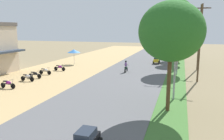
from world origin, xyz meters
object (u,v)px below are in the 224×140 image
parked_motorbike_seventh (60,67)px  median_tree_second (178,18)px  utility_pole_near (199,37)px  car_hatchback_yellow (156,60)px  median_tree_fourth (181,19)px  median_tree_third (180,25)px  utility_pole_far (200,42)px  vendor_umbrella (74,51)px  streetlamp_mid (179,39)px  motorbike_ahead_second (126,67)px  median_tree_nearest (171,32)px  parked_motorbike_fourth (27,77)px  parked_motorbike_sixth (45,71)px  parked_motorbike_third (8,84)px  streetlamp_near (176,52)px  parked_motorbike_fifth (35,74)px

parked_motorbike_seventh → median_tree_second: 18.36m
utility_pole_near → car_hatchback_yellow: (-6.40, 3.66, -4.18)m
parked_motorbike_seventh → median_tree_fourth: size_ratio=0.19×
median_tree_third → utility_pole_far: utility_pole_far is taller
car_hatchback_yellow → vendor_umbrella: bearing=-161.0°
streetlamp_mid → motorbike_ahead_second: 7.87m
median_tree_nearest → utility_pole_near: bearing=80.5°
parked_motorbike_fourth → utility_pole_near: 24.17m
parked_motorbike_sixth → vendor_umbrella: vendor_umbrella is taller
median_tree_second → median_tree_fourth: size_ratio=1.05×
parked_motorbike_seventh → parked_motorbike_third: bearing=-90.4°
parked_motorbike_sixth → parked_motorbike_third: bearing=-86.8°
utility_pole_near → parked_motorbike_fourth: bearing=-144.2°
motorbike_ahead_second → streetlamp_mid: bearing=4.8°
median_tree_third → utility_pole_far: size_ratio=0.98×
vendor_umbrella → motorbike_ahead_second: size_ratio=1.40×
vendor_umbrella → streetlamp_mid: size_ratio=0.31×
vendor_umbrella → median_tree_fourth: (17.07, 13.02, 5.60)m
vendor_umbrella → median_tree_second: size_ratio=0.25×
streetlamp_mid → parked_motorbike_sixth: bearing=-162.7°
parked_motorbike_sixth → parked_motorbike_seventh: 2.97m
streetlamp_near → streetlamp_mid: streetlamp_mid is taller
parked_motorbike_third → motorbike_ahead_second: size_ratio=1.00×
vendor_umbrella → car_hatchback_yellow: (13.42, 4.61, -1.56)m
median_tree_fourth → parked_motorbike_fourth: bearing=-122.5°
parked_motorbike_sixth → car_hatchback_yellow: car_hatchback_yellow is taller
median_tree_nearest → median_tree_third: size_ratio=0.93×
parked_motorbike_fourth → utility_pole_near: (19.28, 13.90, 4.37)m
parked_motorbike_third → median_tree_nearest: size_ratio=0.23×
parked_motorbike_sixth → parked_motorbike_fifth: bearing=-87.7°
median_tree_nearest → median_tree_third: 25.20m
median_tree_nearest → median_tree_third: median_tree_third is taller
motorbike_ahead_second → utility_pole_far: bearing=-16.6°
utility_pole_far → vendor_umbrella: bearing=159.8°
parked_motorbike_seventh → vendor_umbrella: 6.38m
median_tree_third → streetlamp_near: (0.11, -22.33, -2.57)m
parked_motorbike_seventh → median_tree_nearest: bearing=-36.2°
utility_pole_far → motorbike_ahead_second: 10.28m
streetlamp_mid → motorbike_ahead_second: size_ratio=4.57×
parked_motorbike_seventh → car_hatchback_yellow: (12.66, 10.69, 0.19)m
median_tree_second → streetlamp_near: median_tree_second is taller
streetlamp_mid → utility_pole_far: size_ratio=0.94×
median_tree_nearest → car_hatchback_yellow: (-3.27, 22.35, -5.14)m
median_tree_second → utility_pole_far: (2.63, -6.78, -2.93)m
median_tree_third → utility_pole_near: size_ratio=0.91×
parked_motorbike_fifth → streetlamp_mid: 18.72m
parked_motorbike_third → parked_motorbike_fifth: bearing=93.6°
streetlamp_near → streetlamp_mid: bearing=90.0°
median_tree_nearest → median_tree_second: 17.47m
median_tree_nearest → utility_pole_far: size_ratio=0.91×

